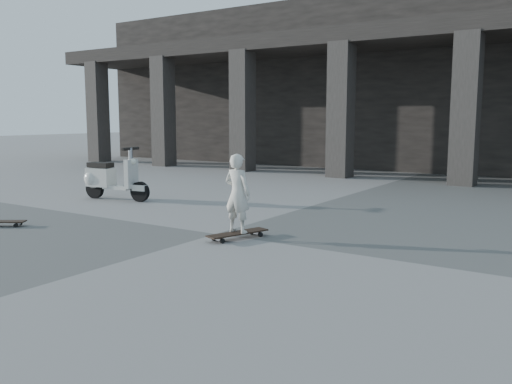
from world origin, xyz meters
The scene contains 6 objects.
ground centered at (0.00, 0.00, 0.00)m, with size 90.00×90.00×0.00m, color #51524F.
colonnade centered at (0.00, 13.77, 3.03)m, with size 28.00×8.82×6.00m.
longboard centered at (0.48, -0.09, 0.08)m, with size 0.53×1.03×0.10m.
skateboard_spare centered at (-3.35, -1.48, 0.07)m, with size 0.75×0.59×0.09m.
child centered at (0.48, -0.09, 0.69)m, with size 0.43×0.28×1.17m, color beige.
scooter centered at (-4.24, 1.56, 0.46)m, with size 1.67×0.65×1.17m.
Camera 1 is at (5.04, -6.56, 1.80)m, focal length 38.00 mm.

